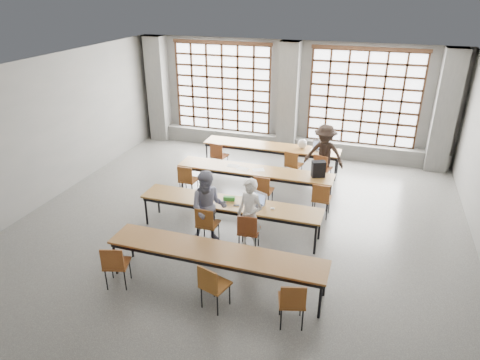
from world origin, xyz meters
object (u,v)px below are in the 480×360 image
chair_back_left (218,154)px  laptop_front (257,202)px  desk_row_c (230,205)px  chair_front_right (248,229)px  desk_row_d (216,254)px  desk_row_b (255,172)px  green_box (229,199)px  laptop_back (318,147)px  chair_mid_right (321,197)px  chair_front_left (207,222)px  mouse (272,208)px  chair_mid_centre (263,189)px  student_male (250,215)px  chair_near_mid (212,283)px  backpack (318,169)px  plastic_bag (302,144)px  desk_row_a (271,148)px  chair_back_right (322,166)px  red_pouch (117,261)px  chair_mid_left (187,178)px  student_back (324,155)px  student_female (208,208)px  phone (236,205)px  chair_near_left (115,262)px  chair_near_right (292,300)px  chair_back_mid (293,163)px

chair_back_left → laptop_front: laptop_front is taller
desk_row_c → chair_front_right: 0.88m
desk_row_d → desk_row_b: bearing=95.5°
green_box → laptop_back: bearing=69.8°
desk_row_b → chair_mid_right: chair_mid_right is taller
chair_front_left → mouse: chair_front_left is taller
desk_row_d → mouse: 1.89m
chair_mid_centre → laptop_front: size_ratio=1.93×
student_male → chair_near_mid: bearing=-75.1°
backpack → plastic_bag: size_ratio=1.40×
desk_row_b → student_male: student_male is taller
plastic_bag → student_male: bearing=-93.7°
desk_row_a → chair_mid_right: (1.82, -2.45, -0.13)m
chair_back_right → chair_mid_centre: 2.16m
red_pouch → chair_mid_left: bearing=94.1°
chair_front_left → red_pouch: (-1.04, -1.74, -0.04)m
student_male → student_back: size_ratio=0.94×
student_male → student_female: student_female is taller
desk_row_c → chair_mid_left: size_ratio=4.55×
desk_row_b → desk_row_d: 3.73m
chair_back_right → chair_mid_right: (0.25, -1.83, 0.00)m
chair_back_left → chair_near_mid: same height
chair_front_right → laptop_front: (-0.03, 0.73, 0.25)m
phone → plastic_bag: 3.93m
laptop_front → laptop_back: size_ratio=1.20×
laptop_front → laptop_back: 3.80m
chair_near_left → student_back: size_ratio=0.53×
chair_mid_centre → laptop_back: (0.93, 2.56, 0.25)m
desk_row_a → chair_mid_left: chair_mid_left is taller
student_male → red_pouch: student_male is taller
student_back → green_box: (-1.63, -3.14, -0.06)m
student_back → plastic_bag: bearing=147.5°
chair_back_right → plastic_bag: bearing=135.1°
chair_near_right → student_female: (-2.18, 1.94, 0.27)m
chair_back_left → student_male: size_ratio=0.56×
student_back → chair_front_right: bearing=-98.4°
desk_row_c → mouse: mouse is taller
chair_back_left → plastic_bag: plastic_bag is taller
student_back → green_box: 3.53m
chair_front_right → chair_near_right: (1.28, -1.82, 0.00)m
student_male → red_pouch: (-1.94, -1.87, -0.28)m
chair_front_right → chair_front_left: bearing=-180.0°
student_female → chair_near_mid: bearing=-85.0°
desk_row_c → chair_back_right: 3.46m
chair_back_mid → red_pouch: bearing=-111.0°
laptop_back → mouse: (-0.38, -3.85, -0.04)m
chair_mid_right → laptop_front: laptop_front is taller
chair_near_mid → laptop_front: 2.56m
chair_mid_centre → student_female: size_ratio=0.54×
desk_row_c → chair_back_left: chair_back_left is taller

